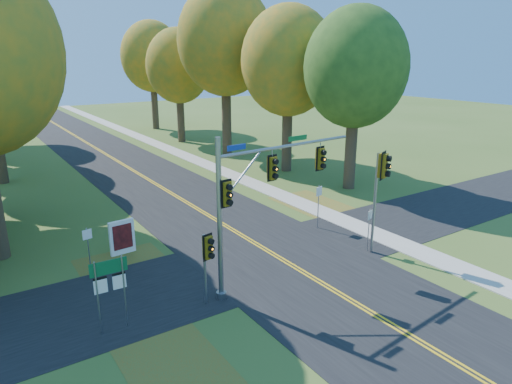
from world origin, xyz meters
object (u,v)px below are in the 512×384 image
info_kiosk (122,237)px  traffic_mast (257,190)px  east_signal_pole (381,177)px  route_sign_cluster (110,280)px

info_kiosk → traffic_mast: bearing=-64.7°
east_signal_pole → route_sign_cluster: (-12.76, 0.62, -1.95)m
traffic_mast → east_signal_pole: traffic_mast is taller
traffic_mast → info_kiosk: 8.08m
traffic_mast → east_signal_pole: bearing=-9.8°
route_sign_cluster → info_kiosk: (2.36, 6.27, -1.09)m
traffic_mast → route_sign_cluster: (-6.05, 0.08, -2.27)m
east_signal_pole → info_kiosk: bearing=122.1°
traffic_mast → route_sign_cluster: bearing=173.9°
route_sign_cluster → traffic_mast: bearing=0.4°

